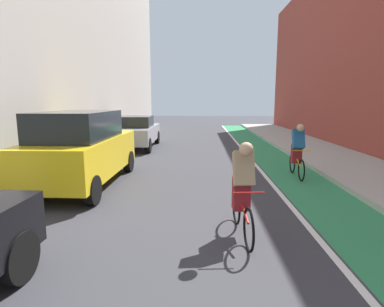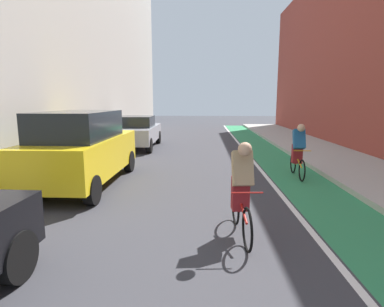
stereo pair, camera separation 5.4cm
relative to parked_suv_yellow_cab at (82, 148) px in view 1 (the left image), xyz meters
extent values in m
plane|color=#38383D|center=(2.88, 1.67, -1.02)|extent=(73.14, 73.14, 0.00)
cube|color=#2D8451|center=(6.00, 3.67, -1.01)|extent=(1.60, 33.24, 0.00)
cube|color=white|center=(5.10, 3.67, -1.01)|extent=(0.12, 33.24, 0.00)
cube|color=#A8A59E|center=(8.27, 3.67, -0.95)|extent=(2.94, 33.24, 0.14)
cylinder|color=black|center=(0.88, -4.48, -0.69)|extent=(0.24, 0.67, 0.66)
cube|color=yellow|center=(0.00, 0.06, -0.21)|extent=(1.84, 4.37, 0.95)
cube|color=black|center=(0.00, -0.16, 0.59)|extent=(1.60, 2.63, 0.75)
cylinder|color=black|center=(-0.79, 1.70, -0.69)|extent=(0.23, 0.66, 0.66)
cylinder|color=black|center=(0.83, 1.68, -0.69)|extent=(0.23, 0.66, 0.66)
cylinder|color=black|center=(-0.83, -1.55, -0.69)|extent=(0.23, 0.66, 0.66)
cylinder|color=black|center=(0.79, -1.57, -0.69)|extent=(0.23, 0.66, 0.66)
cube|color=#9EA0A8|center=(0.00, 6.73, -0.34)|extent=(1.92, 4.23, 0.70)
cube|color=black|center=(0.00, 6.52, 0.24)|extent=(1.66, 1.79, 0.55)
cylinder|color=black|center=(-0.87, 8.27, -0.69)|extent=(0.23, 0.66, 0.66)
cylinder|color=black|center=(0.82, 8.30, -0.69)|extent=(0.23, 0.66, 0.66)
cylinder|color=black|center=(-0.82, 5.17, -0.69)|extent=(0.23, 0.66, 0.66)
cylinder|color=black|center=(0.87, 5.19, -0.69)|extent=(0.23, 0.66, 0.66)
torus|color=black|center=(3.88, -3.57, -0.68)|extent=(0.08, 0.68, 0.68)
torus|color=black|center=(3.81, -2.52, -0.68)|extent=(0.08, 0.68, 0.68)
cylinder|color=red|center=(3.84, -3.05, -0.46)|extent=(0.10, 0.96, 0.33)
cylinder|color=red|center=(3.83, -2.86, -0.38)|extent=(0.04, 0.12, 0.55)
cylinder|color=red|center=(3.87, -3.49, -0.13)|extent=(0.48, 0.06, 0.02)
cube|color=maroon|center=(3.84, -2.94, -0.31)|extent=(0.30, 0.26, 0.56)
cube|color=tan|center=(3.84, -3.07, 0.15)|extent=(0.35, 0.42, 0.60)
sphere|color=tan|center=(3.85, -3.23, 0.49)|extent=(0.22, 0.22, 0.22)
torus|color=black|center=(5.99, 0.60, -0.70)|extent=(0.07, 0.63, 0.63)
torus|color=black|center=(6.04, 1.65, -0.70)|extent=(0.07, 0.63, 0.63)
cylinder|color=gold|center=(6.01, 1.13, -0.48)|extent=(0.08, 0.96, 0.33)
cylinder|color=gold|center=(6.02, 1.31, -0.40)|extent=(0.04, 0.12, 0.55)
cylinder|color=gold|center=(5.99, 0.68, -0.15)|extent=(0.48, 0.05, 0.02)
cube|color=maroon|center=(6.02, 1.23, -0.33)|extent=(0.29, 0.25, 0.56)
cube|color=#1E598C|center=(6.01, 1.10, 0.13)|extent=(0.34, 0.41, 0.60)
sphere|color=tan|center=(6.00, 0.95, 0.47)|extent=(0.22, 0.22, 0.22)
camera|label=1|loc=(3.15, -7.99, 1.24)|focal=28.99mm
camera|label=2|loc=(3.20, -7.99, 1.24)|focal=28.99mm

